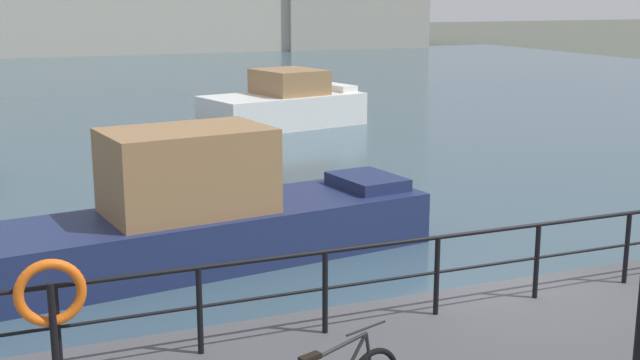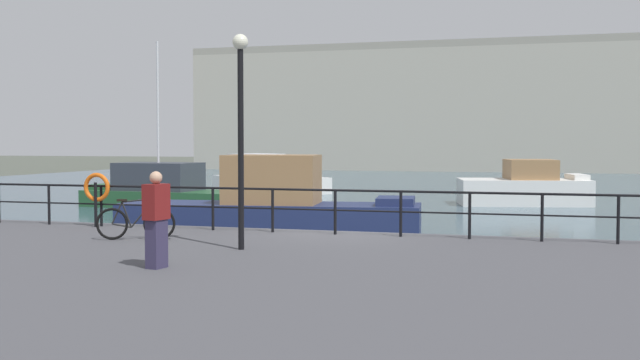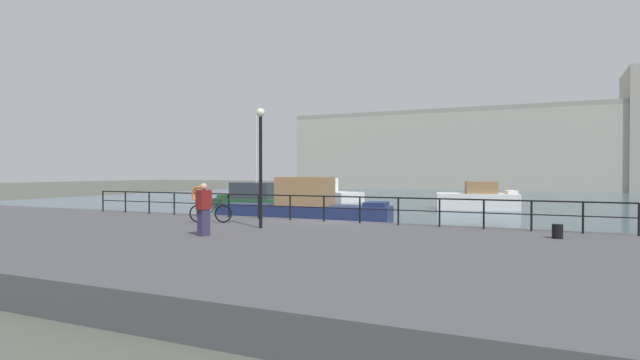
# 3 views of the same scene
# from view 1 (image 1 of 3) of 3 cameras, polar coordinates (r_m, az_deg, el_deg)

# --- Properties ---
(ground_plane) EXTENTS (240.00, 240.00, 0.00)m
(ground_plane) POSITION_cam_1_polar(r_m,az_deg,el_deg) (12.68, 12.34, -10.08)
(ground_plane) COLOR #4C5147
(water_basin) EXTENTS (80.00, 60.00, 0.01)m
(water_basin) POSITION_cam_1_polar(r_m,az_deg,el_deg) (40.59, -12.64, 5.61)
(water_basin) COLOR #385160
(water_basin) RESTS_ON ground_plane
(moored_green_narrowboat) EXTENTS (9.67, 3.50, 2.53)m
(moored_green_narrowboat) POSITION_cam_1_polar(r_m,az_deg,el_deg) (15.10, -9.12, -2.72)
(moored_green_narrowboat) COLOR navy
(moored_green_narrowboat) RESTS_ON water_basin
(moored_harbor_tender) EXTENTS (6.35, 4.15, 2.11)m
(moored_harbor_tender) POSITION_cam_1_polar(r_m,az_deg,el_deg) (30.94, -2.50, 5.27)
(moored_harbor_tender) COLOR white
(moored_harbor_tender) RESTS_ON water_basin
(quay_railing) EXTENTS (23.72, 0.07, 1.08)m
(quay_railing) POSITION_cam_1_polar(r_m,az_deg,el_deg) (11.18, 11.66, -5.04)
(quay_railing) COLOR black
(quay_railing) RESTS_ON quay_promenade
(life_ring_stand) EXTENTS (0.75, 0.16, 1.40)m
(life_ring_stand) POSITION_cam_1_polar(r_m,az_deg,el_deg) (9.21, -18.22, -7.76)
(life_ring_stand) COLOR black
(life_ring_stand) RESTS_ON quay_promenade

